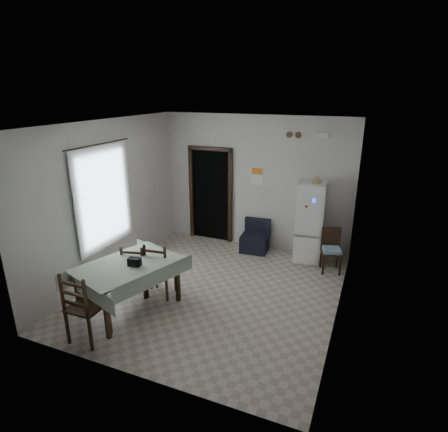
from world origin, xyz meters
The scene contains 25 objects.
ground centered at (0.00, 0.00, 0.00)m, with size 4.50×4.50×0.00m, color #BAAC98.
ceiling centered at (0.00, 0.00, 2.90)m, with size 4.20×4.50×0.02m, color white, non-canonical shape.
wall_back centered at (0.00, 2.25, 1.45)m, with size 4.20×0.02×2.90m, color silver, non-canonical shape.
wall_front centered at (0.00, -2.25, 1.45)m, with size 4.20×0.02×2.90m, color silver, non-canonical shape.
wall_left centered at (-2.10, 0.00, 1.45)m, with size 0.02×4.50×2.90m, color silver, non-canonical shape.
wall_right centered at (2.10, 0.00, 1.45)m, with size 0.02×4.50×2.90m, color silver, non-canonical shape.
doorway centered at (-1.05, 2.45, 1.06)m, with size 1.06×0.52×2.22m.
window_recess centered at (-2.15, -0.20, 1.55)m, with size 0.10×1.20×1.60m, color silver.
curtain centered at (-2.04, -0.20, 1.55)m, with size 0.02×1.45×1.85m, color white.
curtain_rod centered at (-2.03, -0.20, 2.50)m, with size 0.02×0.02×1.60m, color black.
calendar centered at (0.05, 2.24, 1.62)m, with size 0.28×0.02×0.40m, color white.
calendar_image centered at (0.05, 2.23, 1.72)m, with size 0.24×0.01×0.14m, color orange.
light_switch centered at (0.15, 2.24, 1.10)m, with size 0.08×0.02×0.12m, color beige.
vent_left centered at (0.70, 2.23, 2.52)m, with size 0.12×0.12×0.03m, color brown.
vent_right centered at (0.88, 2.23, 2.52)m, with size 0.12×0.12×0.03m, color brown.
emergency_light centered at (1.35, 2.21, 2.55)m, with size 0.25×0.07×0.09m, color white.
fridge centered at (1.29, 1.93, 0.83)m, with size 0.54×0.54×1.65m, color white, non-canonical shape.
tan_cone centered at (1.36, 1.94, 1.74)m, with size 0.21×0.21×0.17m, color tan.
navy_seat centered at (0.13, 1.93, 0.35)m, with size 0.57×0.55×0.69m, color black, non-canonical shape.
corner_chair centered at (1.80, 1.57, 0.43)m, with size 0.37×0.37×0.85m, color black, non-canonical shape.
dining_table centered at (-1.01, -1.01, 0.40)m, with size 1.01×1.54×0.80m, color #9DAF95, non-canonical shape.
black_bag centered at (-0.87, -1.02, 0.87)m, with size 0.20×0.12×0.13m, color black.
dining_chair_far_left centered at (-1.18, -0.55, 0.47)m, with size 0.41×0.41×0.95m, color black, non-canonical shape.
dining_chair_far_right centered at (-0.78, -0.44, 0.50)m, with size 0.43×0.43×0.99m, color black, non-canonical shape.
dining_chair_near_head centered at (-1.08, -1.88, 0.55)m, with size 0.47×0.47×1.09m, color black, non-canonical shape.
Camera 1 is at (2.42, -5.31, 3.42)m, focal length 30.00 mm.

